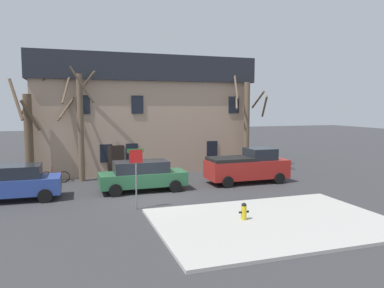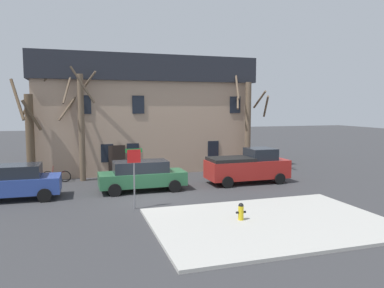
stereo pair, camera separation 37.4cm
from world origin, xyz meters
name	(u,v)px [view 1 (the left image)]	position (x,y,z in m)	size (l,w,h in m)	color
ground_plane	(152,199)	(0.00, 0.00, 0.00)	(120.00, 120.00, 0.00)	#38383A
sidewalk_slab	(273,222)	(3.80, -5.39, 0.06)	(9.43, 6.52, 0.12)	#B7B5AD
building_main	(139,113)	(1.29, 10.66, 4.16)	(15.57, 8.49, 8.18)	tan
tree_bare_near	(29,133)	(-6.25, 6.10, 3.06)	(2.33, 2.33, 6.74)	brown
tree_bare_mid	(79,121)	(-3.29, 5.91, 3.76)	(2.42, 2.29, 7.11)	brown
tree_bare_far	(247,122)	(8.31, 6.01, 3.56)	(2.85, 2.83, 7.82)	brown
car_blue_wagon	(13,182)	(-6.63, 1.85, 0.92)	(4.47, 2.16, 1.77)	#2D4799
car_green_wagon	(142,175)	(-0.14, 1.88, 0.88)	(4.76, 1.97, 1.68)	#2D6B42
pickup_truck_red	(247,166)	(6.43, 2.11, 1.02)	(5.02, 2.17, 2.12)	#AD231E
fire_hydrant	(244,211)	(2.70, -4.94, 0.48)	(0.42, 0.22, 0.70)	gold
street_sign_pole	(136,167)	(-1.09, -1.66, 1.95)	(0.76, 0.07, 2.78)	slate
bicycle_leaning	(55,177)	(-4.81, 5.80, 0.37)	(1.73, 0.39, 1.03)	black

